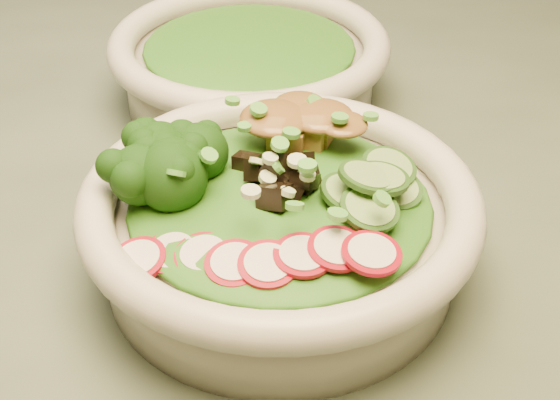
{
  "coord_description": "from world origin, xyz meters",
  "views": [
    {
      "loc": [
        0.02,
        -0.44,
        1.08
      ],
      "look_at": [
        -0.01,
        -0.07,
        0.8
      ],
      "focal_mm": 50.0,
      "sensor_mm": 36.0,
      "label": 1
    }
  ],
  "objects": [
    {
      "name": "side_lettuce",
      "position": [
        -0.06,
        0.15,
        0.8
      ],
      "size": [
        0.16,
        0.16,
        0.02
      ],
      "primitive_type": "ellipsoid",
      "color": "#245C13",
      "rests_on": "side_bowl"
    },
    {
      "name": "side_bowl",
      "position": [
        -0.06,
        0.15,
        0.78
      ],
      "size": [
        0.23,
        0.23,
        0.06
      ],
      "rotation": [
        0.0,
        0.0,
        0.26
      ],
      "color": "beige",
      "rests_on": "dining_table"
    },
    {
      "name": "dining_table",
      "position": [
        0.0,
        0.0,
        0.64
      ],
      "size": [
        1.2,
        0.8,
        0.75
      ],
      "color": "black",
      "rests_on": "ground"
    },
    {
      "name": "tofu_cubes",
      "position": [
        -0.01,
        -0.01,
        0.81
      ],
      "size": [
        0.09,
        0.07,
        0.03
      ],
      "primitive_type": null,
      "rotation": [
        0.0,
        0.0,
        -0.24
      ],
      "color": "olive",
      "rests_on": "salad_bowl"
    },
    {
      "name": "scallion_garnish",
      "position": [
        -0.01,
        -0.07,
        0.83
      ],
      "size": [
        0.17,
        0.17,
        0.02
      ],
      "primitive_type": null,
      "color": "#58AF3E",
      "rests_on": "salad_bowl"
    },
    {
      "name": "broccoli_florets",
      "position": [
        -0.07,
        -0.07,
        0.82
      ],
      "size": [
        0.08,
        0.08,
        0.04
      ],
      "primitive_type": null,
      "rotation": [
        0.0,
        0.0,
        -0.24
      ],
      "color": "black",
      "rests_on": "salad_bowl"
    },
    {
      "name": "radish_slices",
      "position": [
        -0.01,
        -0.13,
        0.81
      ],
      "size": [
        0.1,
        0.06,
        0.02
      ],
      "primitive_type": null,
      "rotation": [
        0.0,
        0.0,
        -0.24
      ],
      "color": "maroon",
      "rests_on": "salad_bowl"
    },
    {
      "name": "lettuce_bed",
      "position": [
        -0.01,
        -0.07,
        0.8
      ],
      "size": [
        0.18,
        0.18,
        0.02
      ],
      "primitive_type": "ellipsoid",
      "color": "#245C13",
      "rests_on": "salad_bowl"
    },
    {
      "name": "mushroom_heap",
      "position": [
        -0.01,
        -0.06,
        0.82
      ],
      "size": [
        0.08,
        0.08,
        0.04
      ],
      "primitive_type": null,
      "rotation": [
        0.0,
        0.0,
        -0.24
      ],
      "color": "black",
      "rests_on": "salad_bowl"
    },
    {
      "name": "salad_bowl",
      "position": [
        -0.01,
        -0.07,
        0.79
      ],
      "size": [
        0.24,
        0.24,
        0.07
      ],
      "rotation": [
        0.0,
        0.0,
        -0.24
      ],
      "color": "beige",
      "rests_on": "dining_table"
    },
    {
      "name": "cucumber_slices",
      "position": [
        0.05,
        -0.07,
        0.81
      ],
      "size": [
        0.08,
        0.08,
        0.03
      ],
      "primitive_type": null,
      "rotation": [
        0.0,
        0.0,
        -0.24
      ],
      "color": "#8FB765",
      "rests_on": "salad_bowl"
    },
    {
      "name": "peanut_sauce",
      "position": [
        -0.01,
        -0.01,
        0.83
      ],
      "size": [
        0.06,
        0.05,
        0.01
      ],
      "primitive_type": "ellipsoid",
      "color": "brown",
      "rests_on": "tofu_cubes"
    }
  ]
}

